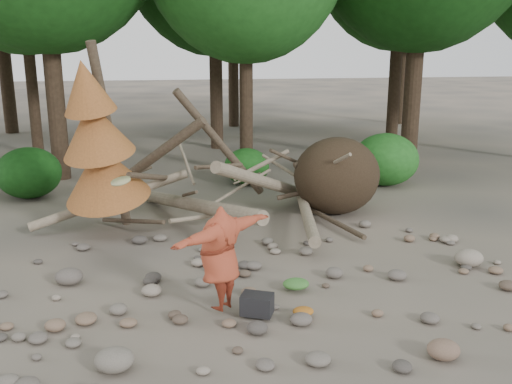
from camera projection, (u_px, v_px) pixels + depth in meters
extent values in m
plane|color=#514C44|center=(266.00, 288.00, 10.22)|extent=(120.00, 120.00, 0.00)
ellipsoid|color=#332619|center=(337.00, 176.00, 14.48)|extent=(2.20, 1.87, 1.98)
cylinder|color=gray|center=(197.00, 205.00, 13.45)|extent=(2.61, 5.11, 1.08)
cylinder|color=gray|center=(268.00, 183.00, 14.12)|extent=(3.18, 3.71, 1.90)
cylinder|color=brown|center=(144.00, 164.00, 13.91)|extent=(3.08, 1.91, 2.49)
cylinder|color=gray|center=(306.00, 211.00, 13.72)|extent=(1.13, 4.98, 0.43)
cylinder|color=brown|center=(221.00, 144.00, 14.29)|extent=(2.39, 1.03, 2.89)
cylinder|color=gray|center=(111.00, 199.00, 13.39)|extent=(3.71, 0.86, 1.20)
cylinder|color=#4C3F30|center=(132.00, 221.00, 13.09)|extent=(1.52, 1.70, 0.49)
cylinder|color=gray|center=(243.00, 186.00, 14.24)|extent=(1.57, 0.85, 0.69)
cylinder|color=#4C3F30|center=(301.00, 164.00, 14.87)|extent=(1.92, 1.25, 1.10)
cylinder|color=gray|center=(186.00, 162.00, 13.66)|extent=(0.37, 1.42, 0.85)
cylinder|color=#4C3F30|center=(333.00, 221.00, 13.58)|extent=(0.79, 2.54, 0.12)
cylinder|color=gray|center=(207.00, 216.00, 12.94)|extent=(1.78, 1.11, 0.29)
cylinder|color=#4C3F30|center=(110.00, 138.00, 12.83)|extent=(0.67, 1.13, 4.35)
cone|color=brown|center=(104.00, 171.00, 12.68)|extent=(2.06, 2.13, 1.86)
cone|color=brown|center=(95.00, 128.00, 12.22)|extent=(1.71, 1.78, 1.65)
cone|color=brown|center=(86.00, 86.00, 11.79)|extent=(1.23, 1.30, 1.41)
cylinder|color=#38281C|center=(50.00, 35.00, 17.36)|extent=(0.56, 0.56, 8.96)
cylinder|color=#38281C|center=(246.00, 65.00, 18.25)|extent=(0.44, 0.44, 7.14)
cylinder|color=#38281C|center=(417.00, 29.00, 19.47)|extent=(0.60, 0.60, 9.45)
cylinder|color=#38281C|center=(29.00, 56.00, 21.12)|extent=(0.42, 0.42, 7.56)
cylinder|color=#38281C|center=(215.00, 43.00, 22.76)|extent=(0.52, 0.52, 8.54)
cylinder|color=#38281C|center=(397.00, 48.00, 23.61)|extent=(0.50, 0.50, 8.12)
cylinder|color=#38281C|center=(1.00, 30.00, 26.66)|extent=(0.62, 0.62, 9.66)
cylinder|color=#38281C|center=(233.00, 40.00, 28.98)|extent=(0.54, 0.54, 8.75)
cylinder|color=#38281C|center=(404.00, 49.00, 30.03)|extent=(0.46, 0.46, 7.84)
ellipsoid|color=#144813|center=(29.00, 173.00, 16.04)|extent=(1.80, 1.80, 1.44)
ellipsoid|color=#1C5B1A|center=(247.00, 166.00, 17.64)|extent=(1.40, 1.40, 1.12)
ellipsoid|color=#246C21|center=(386.00, 159.00, 17.48)|extent=(2.00, 2.00, 1.60)
imported|color=#9E3B23|center=(220.00, 258.00, 9.08)|extent=(2.01, 1.80, 1.73)
cylinder|color=#9A9862|center=(121.00, 181.00, 8.47)|extent=(0.37, 0.38, 0.13)
cube|color=black|center=(257.00, 308.00, 9.11)|extent=(0.59, 0.50, 0.33)
ellipsoid|color=#38702D|center=(296.00, 286.00, 10.09)|extent=(0.47, 0.39, 0.18)
ellipsoid|color=#A25D1B|center=(303.00, 314.00, 9.12)|extent=(0.34, 0.28, 0.12)
ellipsoid|color=#6F685C|center=(114.00, 360.00, 7.62)|extent=(0.53, 0.48, 0.32)
ellipsoid|color=brown|center=(444.00, 350.00, 7.92)|extent=(0.46, 0.42, 0.28)
ellipsoid|color=gray|center=(469.00, 258.00, 11.21)|extent=(0.56, 0.51, 0.34)
ellipsoid|color=#5E564F|center=(69.00, 276.00, 10.37)|extent=(0.50, 0.45, 0.30)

